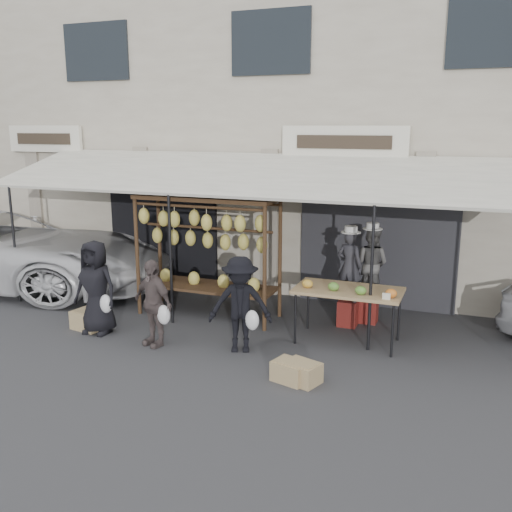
{
  "coord_description": "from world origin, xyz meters",
  "views": [
    {
      "loc": [
        3.91,
        -7.35,
        3.47
      ],
      "look_at": [
        0.51,
        1.4,
        1.3
      ],
      "focal_mm": 40.0,
      "sensor_mm": 36.0,
      "label": 1
    }
  ],
  "objects_px": {
    "crate_far": "(89,320)",
    "crate_near_a": "(291,371)",
    "produce_table": "(348,292)",
    "vendor_right": "(371,264)",
    "customer_mid": "(153,303)",
    "customer_right": "(240,305)",
    "vendor_left": "(350,266)",
    "crate_near_b": "(302,372)",
    "banana_rack": "(206,233)",
    "customer_left": "(96,287)"
  },
  "relations": [
    {
      "from": "vendor_right",
      "to": "produce_table",
      "type": "bearing_deg",
      "value": 96.29
    },
    {
      "from": "vendor_left",
      "to": "vendor_right",
      "type": "distance_m",
      "value": 0.44
    },
    {
      "from": "customer_right",
      "to": "crate_far",
      "type": "distance_m",
      "value": 2.91
    },
    {
      "from": "produce_table",
      "to": "crate_near_b",
      "type": "distance_m",
      "value": 1.84
    },
    {
      "from": "customer_left",
      "to": "crate_near_a",
      "type": "bearing_deg",
      "value": -9.65
    },
    {
      "from": "banana_rack",
      "to": "crate_near_b",
      "type": "bearing_deg",
      "value": -40.26
    },
    {
      "from": "produce_table",
      "to": "crate_near_b",
      "type": "height_order",
      "value": "produce_table"
    },
    {
      "from": "vendor_right",
      "to": "crate_far",
      "type": "relative_size",
      "value": 2.46
    },
    {
      "from": "banana_rack",
      "to": "vendor_left",
      "type": "bearing_deg",
      "value": 9.52
    },
    {
      "from": "vendor_right",
      "to": "crate_near_a",
      "type": "bearing_deg",
      "value": 92.68
    },
    {
      "from": "produce_table",
      "to": "customer_mid",
      "type": "relative_size",
      "value": 1.21
    },
    {
      "from": "crate_far",
      "to": "crate_near_a",
      "type": "bearing_deg",
      "value": -10.24
    },
    {
      "from": "crate_near_b",
      "to": "vendor_right",
      "type": "bearing_deg",
      "value": 81.69
    },
    {
      "from": "crate_near_a",
      "to": "customer_left",
      "type": "bearing_deg",
      "value": 170.4
    },
    {
      "from": "banana_rack",
      "to": "produce_table",
      "type": "xyz_separation_m",
      "value": [
        2.69,
        -0.39,
        -0.71
      ]
    },
    {
      "from": "banana_rack",
      "to": "crate_near_b",
      "type": "distance_m",
      "value": 3.5
    },
    {
      "from": "produce_table",
      "to": "crate_far",
      "type": "height_order",
      "value": "produce_table"
    },
    {
      "from": "customer_left",
      "to": "banana_rack",
      "type": "bearing_deg",
      "value": 46.81
    },
    {
      "from": "customer_right",
      "to": "produce_table",
      "type": "bearing_deg",
      "value": 13.59
    },
    {
      "from": "customer_mid",
      "to": "crate_far",
      "type": "xyz_separation_m",
      "value": [
        -1.45,
        0.23,
        -0.54
      ]
    },
    {
      "from": "vendor_right",
      "to": "crate_near_a",
      "type": "xyz_separation_m",
      "value": [
        -0.56,
        -2.8,
        -0.94
      ]
    },
    {
      "from": "vendor_left",
      "to": "customer_mid",
      "type": "height_order",
      "value": "vendor_left"
    },
    {
      "from": "vendor_right",
      "to": "crate_far",
      "type": "xyz_separation_m",
      "value": [
        -4.48,
        -2.1,
        -0.92
      ]
    },
    {
      "from": "customer_left",
      "to": "customer_mid",
      "type": "xyz_separation_m",
      "value": [
        1.19,
        -0.14,
        -0.1
      ]
    },
    {
      "from": "customer_right",
      "to": "crate_near_a",
      "type": "xyz_separation_m",
      "value": [
        1.07,
        -0.74,
        -0.62
      ]
    },
    {
      "from": "customer_mid",
      "to": "customer_right",
      "type": "bearing_deg",
      "value": 29.38
    },
    {
      "from": "customer_right",
      "to": "crate_near_b",
      "type": "xyz_separation_m",
      "value": [
        1.22,
        -0.73,
        -0.62
      ]
    },
    {
      "from": "vendor_left",
      "to": "crate_far",
      "type": "relative_size",
      "value": 2.34
    },
    {
      "from": "produce_table",
      "to": "banana_rack",
      "type": "bearing_deg",
      "value": 171.76
    },
    {
      "from": "banana_rack",
      "to": "produce_table",
      "type": "height_order",
      "value": "banana_rack"
    },
    {
      "from": "vendor_left",
      "to": "vendor_right",
      "type": "bearing_deg",
      "value": -122.1
    },
    {
      "from": "customer_mid",
      "to": "crate_near_a",
      "type": "xyz_separation_m",
      "value": [
        2.46,
        -0.47,
        -0.56
      ]
    },
    {
      "from": "vendor_right",
      "to": "crate_near_a",
      "type": "relative_size",
      "value": 2.78
    },
    {
      "from": "vendor_left",
      "to": "customer_left",
      "type": "distance_m",
      "value": 4.34
    },
    {
      "from": "vendor_right",
      "to": "customer_mid",
      "type": "height_order",
      "value": "vendor_right"
    },
    {
      "from": "vendor_right",
      "to": "vendor_left",
      "type": "bearing_deg",
      "value": 58.06
    },
    {
      "from": "vendor_left",
      "to": "crate_near_b",
      "type": "distance_m",
      "value": 2.66
    },
    {
      "from": "vendor_left",
      "to": "customer_mid",
      "type": "distance_m",
      "value": 3.41
    },
    {
      "from": "vendor_left",
      "to": "customer_left",
      "type": "bearing_deg",
      "value": 39.65
    },
    {
      "from": "vendor_right",
      "to": "customer_mid",
      "type": "relative_size",
      "value": 0.93
    },
    {
      "from": "banana_rack",
      "to": "vendor_right",
      "type": "relative_size",
      "value": 1.98
    },
    {
      "from": "banana_rack",
      "to": "customer_mid",
      "type": "xyz_separation_m",
      "value": [
        -0.18,
        -1.6,
        -0.86
      ]
    },
    {
      "from": "banana_rack",
      "to": "customer_mid",
      "type": "relative_size",
      "value": 1.85
    },
    {
      "from": "customer_left",
      "to": "crate_far",
      "type": "bearing_deg",
      "value": 161.18
    },
    {
      "from": "banana_rack",
      "to": "vendor_left",
      "type": "height_order",
      "value": "banana_rack"
    },
    {
      "from": "customer_mid",
      "to": "crate_near_b",
      "type": "relative_size",
      "value": 2.95
    },
    {
      "from": "vendor_right",
      "to": "customer_mid",
      "type": "bearing_deg",
      "value": 51.65
    },
    {
      "from": "vendor_left",
      "to": "crate_far",
      "type": "distance_m",
      "value": 4.63
    },
    {
      "from": "vendor_left",
      "to": "customer_right",
      "type": "xyz_separation_m",
      "value": [
        -1.32,
        -1.76,
        -0.32
      ]
    },
    {
      "from": "vendor_left",
      "to": "crate_near_a",
      "type": "bearing_deg",
      "value": 98.19
    }
  ]
}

